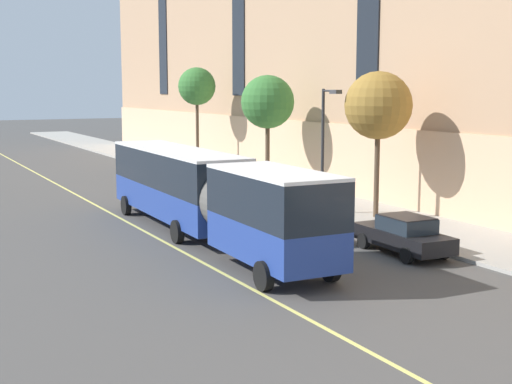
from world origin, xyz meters
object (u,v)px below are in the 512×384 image
at_px(street_tree_mid_block, 378,106).
at_px(city_bus, 204,191).
at_px(street_tree_far_downtown, 197,87).
at_px(street_lamp, 325,137).
at_px(parked_car_black_3, 403,235).
at_px(parked_car_navy_0, 146,163).
at_px(parked_car_darkgray_4, 263,196).
at_px(parked_car_white_1, 194,176).
at_px(street_tree_far_uptown, 268,102).

bearing_deg(street_tree_mid_block, city_bus, -177.21).
distance_m(street_tree_far_downtown, street_lamp, 21.03).
height_order(parked_car_black_3, street_lamp, street_lamp).
relative_size(city_bus, street_tree_far_downtown, 2.38).
bearing_deg(street_tree_far_downtown, parked_car_navy_0, 156.73).
height_order(parked_car_navy_0, parked_car_darkgray_4, same).
bearing_deg(parked_car_white_1, parked_car_darkgray_4, -91.56).
distance_m(parked_car_navy_0, parked_car_black_3, 30.88).
bearing_deg(city_bus, parked_car_black_3, -45.63).
height_order(parked_car_white_1, street_tree_mid_block, street_tree_mid_block).
distance_m(street_tree_far_uptown, street_lamp, 9.72).
distance_m(parked_car_navy_0, street_lamp, 22.70).
bearing_deg(parked_car_navy_0, street_tree_mid_block, -81.44).
xyz_separation_m(parked_car_black_3, street_lamp, (1.83, 8.51, 3.32)).
height_order(city_bus, parked_car_black_3, city_bus).
relative_size(parked_car_darkgray_4, street_tree_mid_block, 0.61).
xyz_separation_m(city_bus, street_tree_far_downtown, (9.58, 23.22, 4.51)).
xyz_separation_m(city_bus, street_tree_mid_block, (9.58, 0.47, 3.54)).
height_order(parked_car_black_3, parked_car_darkgray_4, same).
distance_m(parked_car_black_3, parked_car_darkgray_4, 11.59).
relative_size(parked_car_navy_0, parked_car_white_1, 0.98).
distance_m(parked_car_darkgray_4, street_tree_far_uptown, 8.83).
height_order(city_bus, street_lamp, street_lamp).
relative_size(parked_car_navy_0, street_tree_mid_block, 0.65).
bearing_deg(street_tree_mid_block, parked_car_black_3, -118.92).
xyz_separation_m(city_bus, street_tree_far_uptown, (9.58, 11.84, 3.52)).
height_order(parked_car_black_3, street_tree_far_uptown, street_tree_far_uptown).
height_order(city_bus, parked_car_white_1, city_bus).
bearing_deg(street_tree_mid_block, street_lamp, 132.66).
distance_m(city_bus, parked_car_white_1, 16.92).
height_order(parked_car_darkgray_4, street_tree_mid_block, street_tree_mid_block).
xyz_separation_m(parked_car_white_1, street_lamp, (1.65, -13.30, 3.32)).
relative_size(parked_car_navy_0, street_lamp, 0.74).
height_order(street_tree_far_uptown, street_lamp, street_tree_far_uptown).
bearing_deg(parked_car_black_3, parked_car_navy_0, 90.07).
bearing_deg(parked_car_black_3, street_lamp, 77.87).
xyz_separation_m(city_bus, street_lamp, (7.79, 2.42, 1.95)).
bearing_deg(street_lamp, parked_car_white_1, 97.07).
bearing_deg(city_bus, street_tree_far_downtown, 67.58).
relative_size(parked_car_navy_0, parked_car_black_3, 1.00).
height_order(city_bus, street_tree_far_uptown, street_tree_far_uptown).
bearing_deg(street_tree_far_downtown, parked_car_white_1, -114.65).
xyz_separation_m(parked_car_white_1, street_tree_far_downtown, (3.44, 7.50, 5.87)).
xyz_separation_m(parked_car_darkgray_4, street_tree_mid_block, (3.72, -5.03, 4.91)).
distance_m(parked_car_darkgray_4, street_tree_far_downtown, 19.03).
height_order(parked_car_navy_0, street_tree_far_uptown, street_tree_far_uptown).
relative_size(parked_car_darkgray_4, street_lamp, 0.69).
bearing_deg(street_tree_far_downtown, parked_car_darkgray_4, -101.86).
distance_m(parked_car_white_1, street_tree_far_downtown, 10.13).
bearing_deg(parked_car_darkgray_4, street_tree_far_uptown, 59.59).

